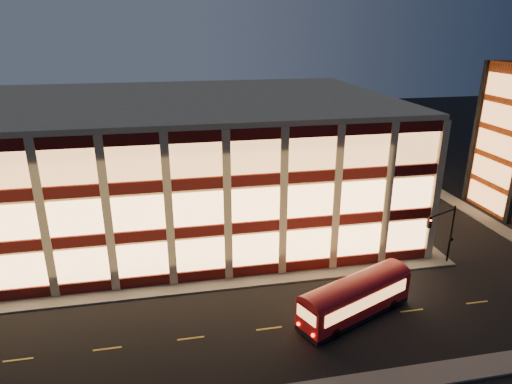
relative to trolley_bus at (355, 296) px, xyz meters
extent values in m
plane|color=black|center=(-11.02, 5.77, -1.91)|extent=(200.00, 200.00, 0.00)
cube|color=#514F4C|center=(-14.02, 6.77, -1.84)|extent=(54.00, 2.00, 0.15)
cube|color=#514F4C|center=(11.98, 22.77, -1.84)|extent=(2.00, 30.00, 0.15)
cube|color=#514F4C|center=(22.98, 22.77, -1.84)|extent=(2.00, 30.00, 0.15)
cube|color=tan|center=(-14.02, 22.77, 5.09)|extent=(50.00, 30.00, 14.00)
cube|color=tan|center=(-14.02, 22.77, 12.34)|extent=(50.40, 30.40, 0.50)
cube|color=#470C0A|center=(-14.02, 7.65, -1.26)|extent=(50.10, 0.25, 1.00)
cube|color=#FFBB6B|center=(-14.02, 7.67, 0.84)|extent=(49.00, 0.20, 3.00)
cube|color=#470C0A|center=(11.10, 22.77, -1.26)|extent=(0.25, 30.10, 1.00)
cube|color=#FFBB6B|center=(11.08, 22.77, 0.84)|extent=(0.20, 29.00, 3.00)
cube|color=#470C0A|center=(-14.02, 7.65, 3.14)|extent=(50.10, 0.25, 1.00)
cube|color=#FFBB6B|center=(-14.02, 7.67, 5.24)|extent=(49.00, 0.20, 3.00)
cube|color=#470C0A|center=(11.10, 22.77, 3.14)|extent=(0.25, 30.10, 1.00)
cube|color=#FFBB6B|center=(11.08, 22.77, 5.24)|extent=(0.20, 29.00, 3.00)
cube|color=#470C0A|center=(-14.02, 7.65, 7.54)|extent=(50.10, 0.25, 1.00)
cube|color=#FFBB6B|center=(-14.02, 7.67, 9.64)|extent=(49.00, 0.20, 3.00)
cube|color=#470C0A|center=(11.10, 22.77, 7.54)|extent=(0.25, 30.10, 1.00)
cube|color=#FFBB6B|center=(11.08, 22.77, 9.64)|extent=(0.20, 29.00, 3.00)
cube|color=black|center=(24.98, 21.77, 7.09)|extent=(0.60, 0.60, 18.00)
cube|color=#E69750|center=(24.90, 17.77, -0.11)|extent=(0.16, 6.60, 2.60)
cube|color=#E69750|center=(24.90, 17.77, 3.29)|extent=(0.16, 6.60, 2.60)
cube|color=#E69750|center=(24.90, 17.77, 6.69)|extent=(0.16, 6.60, 2.60)
cube|color=#E69750|center=(24.90, 17.77, 10.09)|extent=(0.16, 6.60, 2.60)
cube|color=#E69750|center=(24.90, 17.77, 13.49)|extent=(0.16, 6.60, 2.60)
cylinder|color=black|center=(12.48, 6.57, 1.09)|extent=(0.18, 0.18, 6.00)
cylinder|color=black|center=(10.73, 5.82, 3.79)|extent=(3.56, 1.63, 0.14)
cube|color=black|center=(8.98, 5.07, 3.29)|extent=(0.32, 0.32, 0.95)
sphere|color=#FF0C05|center=(8.98, 4.89, 3.59)|extent=(0.20, 0.20, 0.20)
cube|color=black|center=(12.48, 6.37, 0.69)|extent=(0.25, 0.18, 0.28)
cube|color=#9D080D|center=(0.00, 0.00, -0.18)|extent=(10.34, 6.42, 2.34)
cube|color=black|center=(0.00, 0.00, -1.55)|extent=(10.34, 6.42, 0.36)
cylinder|color=black|center=(-2.53, -2.33, -1.45)|extent=(0.96, 0.65, 0.92)
cylinder|color=black|center=(-3.43, -0.28, -1.45)|extent=(0.96, 0.65, 0.92)
cylinder|color=black|center=(3.43, 0.28, -1.45)|extent=(0.96, 0.65, 0.92)
cylinder|color=black|center=(2.53, 2.33, -1.45)|extent=(0.96, 0.65, 0.92)
cube|color=#E69750|center=(0.52, -1.19, 0.12)|extent=(8.23, 3.66, 1.02)
cube|color=#E69750|center=(-0.52, 1.19, 0.12)|extent=(8.23, 3.66, 1.02)
camera|label=1|loc=(-13.75, -28.82, 20.10)|focal=32.00mm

